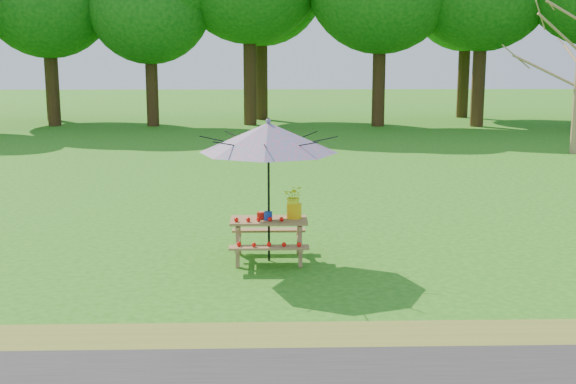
{
  "coord_description": "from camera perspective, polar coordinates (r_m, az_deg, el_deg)",
  "views": [
    {
      "loc": [
        0.29,
        -10.49,
        3.18
      ],
      "look_at": [
        0.6,
        0.5,
        1.1
      ],
      "focal_mm": 45.0,
      "sensor_mm": 36.0,
      "label": 1
    }
  ],
  "objects": [
    {
      "name": "tomatoes_row",
      "position": [
        11.09,
        -2.3,
        -2.19
      ],
      "size": [
        0.77,
        0.13,
        0.07
      ],
      "primitive_type": null,
      "color": "red",
      "rests_on": "picnic_table"
    },
    {
      "name": "drygrass_strip",
      "position": [
        8.33,
        -3.56,
        -11.74
      ],
      "size": [
        120.0,
        1.2,
        0.01
      ],
      "primitive_type": "cube",
      "color": "olive",
      "rests_on": "ground"
    },
    {
      "name": "picnic_table",
      "position": [
        11.35,
        -1.52,
        -3.85
      ],
      "size": [
        1.2,
        1.32,
        0.67
      ],
      "color": "#8E5D40",
      "rests_on": "ground"
    },
    {
      "name": "produce_bins",
      "position": [
        11.3,
        -1.84,
        -1.85
      ],
      "size": [
        0.24,
        0.39,
        0.13
      ],
      "color": "#B71B0E",
      "rests_on": "picnic_table"
    },
    {
      "name": "ground",
      "position": [
        10.97,
        -3.07,
        -6.16
      ],
      "size": [
        120.0,
        120.0,
        0.0
      ],
      "primitive_type": "plane",
      "color": "#246E15",
      "rests_on": "ground"
    },
    {
      "name": "flower_bucket",
      "position": [
        11.29,
        0.49,
        -0.68
      ],
      "size": [
        0.36,
        0.32,
        0.52
      ],
      "color": "yellow",
      "rests_on": "picnic_table"
    },
    {
      "name": "patio_umbrella",
      "position": [
        11.06,
        -1.56,
        4.32
      ],
      "size": [
        2.27,
        2.27,
        2.25
      ],
      "color": "black",
      "rests_on": "ground"
    }
  ]
}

